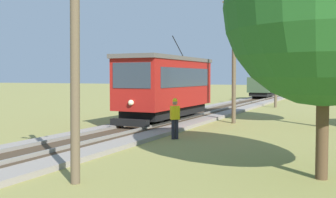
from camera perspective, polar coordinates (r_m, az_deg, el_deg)
The scene contains 9 objects.
red_tram at distance 23.05m, azimuth -0.18°, elevation 1.91°, with size 2.60×8.54×4.79m.
freight_car at distance 47.89m, azimuth 13.23°, elevation 1.74°, with size 2.40×5.20×2.31m.
utility_pole_near_tram at distance 10.43m, azimuth -13.04°, elevation 7.63°, with size 1.40×0.35×6.87m.
utility_pole_mid at distance 23.54m, azimuth 9.32°, elevation 6.48°, with size 1.40×0.42×7.96m.
utility_pole_far at distance 36.67m, azimuth 15.06°, elevation 4.19°, with size 1.40×0.50×6.64m.
gravel_pile at distance 45.96m, azimuth 19.20°, elevation 0.30°, with size 3.09×3.09×1.05m, color gray.
track_worker at distance 17.41m, azimuth 0.99°, elevation -2.50°, with size 0.45×0.43×1.78m.
tree_right_near at distance 23.49m, azimuth 20.82°, elevation 9.65°, with size 4.62×4.62×7.76m.
tree_left_far at distance 11.43m, azimuth 21.33°, elevation 12.21°, with size 5.25×5.25×7.17m.
Camera 1 is at (9.84, 0.86, 2.71)m, focal length 43.07 mm.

